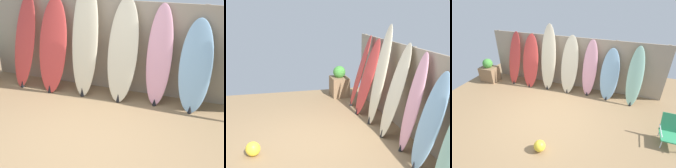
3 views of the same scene
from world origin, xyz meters
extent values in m
plane|color=#8E704C|center=(0.00, 0.00, 0.00)|extent=(7.68, 7.68, 0.00)
cube|color=gray|center=(0.00, 2.00, 0.90)|extent=(6.08, 0.04, 1.80)
cylinder|color=gray|center=(-2.88, 2.04, 0.90)|extent=(0.10, 0.10, 1.80)
cylinder|color=gray|center=(-1.44, 2.04, 0.90)|extent=(0.10, 0.10, 1.80)
cylinder|color=gray|center=(0.00, 2.04, 0.90)|extent=(0.10, 0.10, 1.80)
cylinder|color=gray|center=(1.44, 2.04, 0.90)|extent=(0.10, 0.10, 1.80)
ellipsoid|color=#D13D38|center=(-2.05, 1.63, 0.93)|extent=(0.57, 0.65, 1.86)
cone|color=black|center=(-2.05, 1.38, 0.08)|extent=(0.08, 0.08, 0.13)
ellipsoid|color=#D13D38|center=(-1.37, 1.59, 0.92)|extent=(0.62, 0.65, 1.83)
cone|color=black|center=(-1.37, 1.34, 0.09)|extent=(0.08, 0.08, 0.16)
ellipsoid|color=beige|center=(-0.69, 1.63, 1.10)|extent=(0.54, 0.55, 2.21)
cone|color=black|center=(-0.69, 1.41, 0.09)|extent=(0.08, 0.08, 0.17)
ellipsoid|color=beige|center=(0.05, 1.66, 0.95)|extent=(0.58, 0.59, 1.89)
cone|color=black|center=(0.05, 1.41, 0.09)|extent=(0.08, 0.08, 0.16)
ellipsoid|color=pink|center=(0.73, 1.71, 0.91)|extent=(0.47, 0.49, 1.82)
cone|color=black|center=(0.73, 1.50, 0.07)|extent=(0.08, 0.08, 0.12)
ellipsoid|color=#8CB7D6|center=(1.38, 1.66, 0.80)|extent=(0.56, 0.55, 1.61)
cone|color=black|center=(1.38, 1.43, 0.08)|extent=(0.08, 0.08, 0.14)
camera|label=1|loc=(1.75, -3.57, 2.67)|focal=50.00mm
camera|label=2|loc=(5.48, -0.86, 2.56)|focal=50.00mm
camera|label=3|loc=(1.67, -3.46, 3.21)|focal=28.00mm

